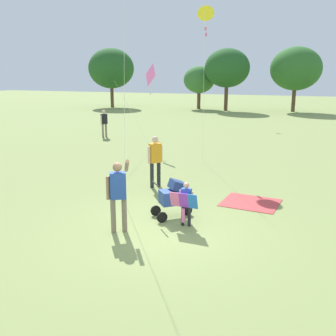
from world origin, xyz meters
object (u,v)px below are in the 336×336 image
stroller (173,195)px  picnic_blanket (250,203)px  person_sitting_far (155,157)px  kite_orange_delta (206,15)px  person_red_shirt (104,121)px  child_with_butterfly_kite (186,201)px  person_adult_flyer (118,191)px  kite_green_novelty (150,77)px

stroller → picnic_blanket: size_ratio=0.65×
person_sitting_far → kite_orange_delta: bearing=84.6°
stroller → person_red_shirt: size_ratio=0.65×
child_with_butterfly_kite → kite_orange_delta: (-1.63, 7.13, 5.25)m
person_red_shirt → person_adult_flyer: bearing=-58.5°
stroller → kite_orange_delta: kite_orange_delta is taller
kite_orange_delta → picnic_blanket: bearing=-59.2°
person_sitting_far → kite_green_novelty: bearing=115.0°
kite_orange_delta → person_red_shirt: bearing=150.1°
kite_green_novelty → picnic_blanket: 9.48m
person_adult_flyer → person_sitting_far: size_ratio=1.04×
person_adult_flyer → kite_green_novelty: (-3.42, 9.70, 2.50)m
person_red_shirt → picnic_blanket: (10.05, -8.92, -0.93)m
child_with_butterfly_kite → person_red_shirt: bearing=128.1°
child_with_butterfly_kite → person_adult_flyer: bearing=-146.6°
person_red_shirt → picnic_blanket: size_ratio=1.01×
kite_orange_delta → person_sitting_far: (-0.40, -4.26, -4.91)m
person_adult_flyer → kite_orange_delta: size_ratio=0.28×
person_adult_flyer → person_red_shirt: bearing=121.5°
person_red_shirt → person_sitting_far: bearing=-51.0°
child_with_butterfly_kite → kite_green_novelty: bearing=118.6°
person_adult_flyer → kite_orange_delta: bearing=91.8°
person_adult_flyer → kite_orange_delta: kite_orange_delta is taller
person_red_shirt → person_sitting_far: (6.81, -8.40, 0.07)m
stroller → picnic_blanket: bearing=47.9°
kite_green_novelty → stroller: bearing=-62.8°
person_adult_flyer → picnic_blanket: size_ratio=1.12×
person_adult_flyer → person_sitting_far: person_adult_flyer is taller
kite_green_novelty → person_sitting_far: size_ratio=2.42×
kite_orange_delta → picnic_blanket: kite_orange_delta is taller
person_adult_flyer → person_red_shirt: (-7.47, 12.18, -0.09)m
child_with_butterfly_kite → person_red_shirt: (-8.84, 11.28, 0.28)m
kite_orange_delta → child_with_butterfly_kite: bearing=-77.1°
person_sitting_far → person_red_shirt: bearing=129.0°
person_adult_flyer → kite_green_novelty: bearing=109.4°
stroller → person_red_shirt: person_red_shirt is taller
child_with_butterfly_kite → kite_orange_delta: 9.01m
kite_orange_delta → picnic_blanket: (2.84, -4.77, -5.91)m
person_red_shirt → picnic_blanket: 13.47m
kite_green_novelty → person_sitting_far: kite_green_novelty is taller
person_adult_flyer → child_with_butterfly_kite: bearing=33.4°
person_adult_flyer → kite_green_novelty: 10.59m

